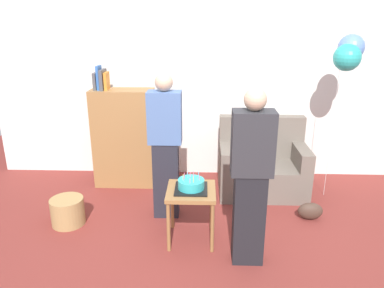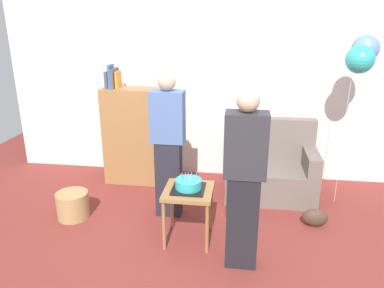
{
  "view_description": "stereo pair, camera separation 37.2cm",
  "coord_description": "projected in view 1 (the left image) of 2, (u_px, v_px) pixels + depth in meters",
  "views": [
    {
      "loc": [
        -0.04,
        -3.01,
        2.16
      ],
      "look_at": [
        -0.17,
        0.51,
        0.95
      ],
      "focal_mm": 34.36,
      "sensor_mm": 36.0,
      "label": 1
    },
    {
      "loc": [
        0.33,
        -2.98,
        2.16
      ],
      "look_at": [
        -0.17,
        0.51,
        0.95
      ],
      "focal_mm": 34.36,
      "sensor_mm": 36.0,
      "label": 2
    }
  ],
  "objects": [
    {
      "name": "ground_plane",
      "position": [
        207.0,
        254.0,
        3.54
      ],
      "size": [
        8.0,
        8.0,
        0.0
      ],
      "primitive_type": "plane",
      "color": "maroon"
    },
    {
      "name": "wall_back",
      "position": [
        208.0,
        81.0,
        5.04
      ],
      "size": [
        6.0,
        0.1,
        2.7
      ],
      "primitive_type": "cube",
      "color": "silver",
      "rests_on": "ground_plane"
    },
    {
      "name": "couch",
      "position": [
        262.0,
        167.0,
        4.75
      ],
      "size": [
        1.1,
        0.7,
        0.96
      ],
      "color": "#6B6056",
      "rests_on": "ground_plane"
    },
    {
      "name": "bookshelf",
      "position": [
        124.0,
        137.0,
        4.88
      ],
      "size": [
        0.8,
        0.36,
        1.6
      ],
      "color": "olive",
      "rests_on": "ground_plane"
    },
    {
      "name": "side_table",
      "position": [
        191.0,
        197.0,
        3.64
      ],
      "size": [
        0.48,
        0.48,
        0.56
      ],
      "color": "olive",
      "rests_on": "ground_plane"
    },
    {
      "name": "birthday_cake",
      "position": [
        191.0,
        185.0,
        3.6
      ],
      "size": [
        0.32,
        0.32,
        0.17
      ],
      "color": "black",
      "rests_on": "side_table"
    },
    {
      "name": "person_blowing_candles",
      "position": [
        165.0,
        147.0,
        4.01
      ],
      "size": [
        0.36,
        0.22,
        1.63
      ],
      "rotation": [
        0.0,
        0.0,
        -0.33
      ],
      "color": "#23232D",
      "rests_on": "ground_plane"
    },
    {
      "name": "person_holding_cake",
      "position": [
        251.0,
        179.0,
        3.2
      ],
      "size": [
        0.36,
        0.22,
        1.63
      ],
      "rotation": [
        0.0,
        0.0,
        3.01
      ],
      "color": "black",
      "rests_on": "ground_plane"
    },
    {
      "name": "wicker_basket",
      "position": [
        68.0,
        211.0,
        4.03
      ],
      "size": [
        0.36,
        0.36,
        0.3
      ],
      "primitive_type": "cylinder",
      "color": "#A88451",
      "rests_on": "ground_plane"
    },
    {
      "name": "handbag",
      "position": [
        310.0,
        211.0,
        4.14
      ],
      "size": [
        0.28,
        0.14,
        0.2
      ],
      "primitive_type": "ellipsoid",
      "color": "#473328",
      "rests_on": "ground_plane"
    },
    {
      "name": "balloon_bunch",
      "position": [
        349.0,
        53.0,
        4.16
      ],
      "size": [
        0.37,
        0.39,
        1.99
      ],
      "color": "silver",
      "rests_on": "ground_plane"
    }
  ]
}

